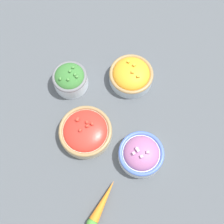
# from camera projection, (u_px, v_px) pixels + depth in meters

# --- Properties ---
(ground_plane) EXTENTS (3.00, 3.00, 0.00)m
(ground_plane) POSITION_uv_depth(u_px,v_px,m) (112.00, 115.00, 1.00)
(ground_plane) COLOR #4C5156
(bowl_red_onion) EXTENTS (0.14, 0.14, 0.07)m
(bowl_red_onion) POSITION_uv_depth(u_px,v_px,m) (141.00, 154.00, 0.92)
(bowl_red_onion) COLOR silver
(bowl_red_onion) RESTS_ON ground_plane
(bowl_broccoli) EXTENTS (0.11, 0.11, 0.09)m
(bowl_broccoli) POSITION_uv_depth(u_px,v_px,m) (70.00, 79.00, 1.00)
(bowl_broccoli) COLOR silver
(bowl_broccoli) RESTS_ON ground_plane
(bowl_squash) EXTENTS (0.14, 0.14, 0.07)m
(bowl_squash) POSITION_uv_depth(u_px,v_px,m) (131.00, 75.00, 1.01)
(bowl_squash) COLOR #B2C1CC
(bowl_squash) RESTS_ON ground_plane
(bowl_cherry_tomatoes) EXTENTS (0.16, 0.16, 0.06)m
(bowl_cherry_tomatoes) POSITION_uv_depth(u_px,v_px,m) (85.00, 131.00, 0.95)
(bowl_cherry_tomatoes) COLOR beige
(bowl_cherry_tomatoes) RESTS_ON ground_plane
(loose_carrot) EXTENTS (0.10, 0.14, 0.03)m
(loose_carrot) POSITION_uv_depth(u_px,v_px,m) (101.00, 205.00, 0.89)
(loose_carrot) COLOR orange
(loose_carrot) RESTS_ON ground_plane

